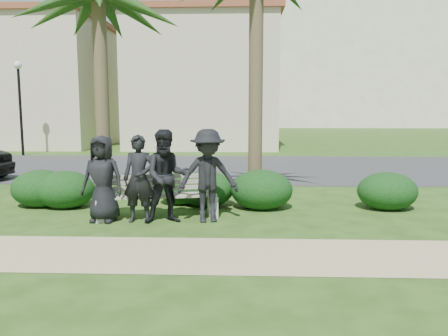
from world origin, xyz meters
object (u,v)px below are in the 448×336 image
(man_a, at_px, (103,179))
(man_d, at_px, (208,176))
(park_bench, at_px, (158,199))
(man_c, at_px, (167,176))
(street_lamp, at_px, (19,91))
(man_b, at_px, (139,179))

(man_a, height_order, man_d, man_d)
(park_bench, bearing_deg, man_c, -68.13)
(park_bench, bearing_deg, man_d, -26.86)
(street_lamp, height_order, man_c, street_lamp)
(man_b, distance_m, man_c, 0.51)
(man_a, distance_m, man_c, 1.20)
(man_c, bearing_deg, man_b, 164.86)
(street_lamp, xyz_separation_m, man_d, (9.50, -11.91, -2.09))
(man_a, relative_size, man_b, 0.99)
(man_c, bearing_deg, man_a, 164.83)
(street_lamp, xyz_separation_m, park_bench, (8.53, -11.63, -2.59))
(man_c, bearing_deg, park_bench, 109.07)
(park_bench, bearing_deg, man_b, -139.27)
(man_b, height_order, man_d, man_d)
(man_a, distance_m, man_d, 1.94)
(park_bench, height_order, man_a, man_a)
(park_bench, relative_size, man_d, 1.37)
(street_lamp, relative_size, park_bench, 1.83)
(man_b, bearing_deg, street_lamp, 126.38)
(street_lamp, distance_m, man_c, 15.00)
(street_lamp, xyz_separation_m, man_c, (8.76, -12.00, -2.09))
(man_b, bearing_deg, man_d, 5.09)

